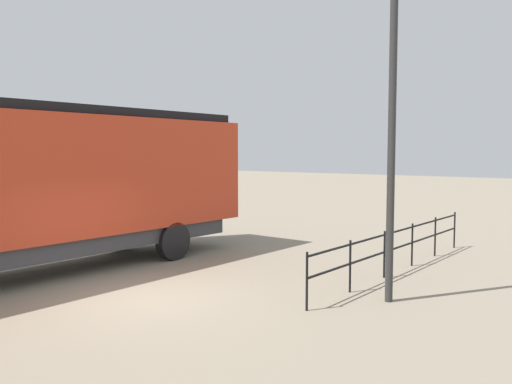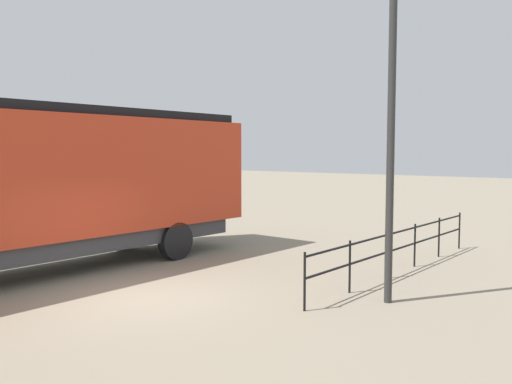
{
  "view_description": "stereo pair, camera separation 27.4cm",
  "coord_description": "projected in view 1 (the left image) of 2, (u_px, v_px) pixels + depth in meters",
  "views": [
    {
      "loc": [
        8.78,
        -7.32,
        3.14
      ],
      "look_at": [
        1.07,
        2.4,
        2.2
      ],
      "focal_mm": 37.41,
      "sensor_mm": 36.0,
      "label": 1
    },
    {
      "loc": [
        8.99,
        -7.15,
        3.14
      ],
      "look_at": [
        1.07,
        2.4,
        2.2
      ],
      "focal_mm": 37.41,
      "sensor_mm": 36.0,
      "label": 2
    }
  ],
  "objects": [
    {
      "name": "locomotive",
      "position": [
        1.0,
        183.0,
        12.72
      ],
      "size": [
        2.87,
        15.23,
        4.3
      ],
      "color": "red",
      "rests_on": "ground_plane"
    },
    {
      "name": "platform_fence",
      "position": [
        399.0,
        243.0,
        13.92
      ],
      "size": [
        0.05,
        8.87,
        1.17
      ],
      "color": "black",
      "rests_on": "ground_plane"
    },
    {
      "name": "lamp_post",
      "position": [
        393.0,
        46.0,
        10.78
      ],
      "size": [
        0.58,
        0.58,
        7.26
      ],
      "color": "#2D2D2D",
      "rests_on": "ground_plane"
    },
    {
      "name": "ground_plane",
      "position": [
        147.0,
        299.0,
        11.4
      ],
      "size": [
        120.0,
        120.0,
        0.0
      ],
      "primitive_type": "plane",
      "color": "gray"
    }
  ]
}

